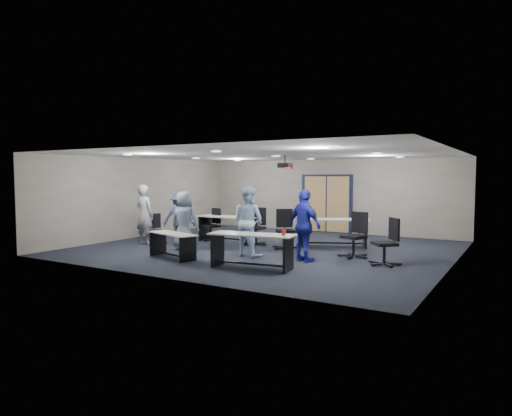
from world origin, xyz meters
The scene contains 25 objects.
floor centered at (0.00, 0.00, 0.00)m, with size 10.00×10.00×0.00m, color black.
back_wall centered at (0.00, 4.50, 1.35)m, with size 10.00×0.04×2.70m, color slate.
front_wall centered at (0.00, -4.50, 1.35)m, with size 10.00×0.04×2.70m, color slate.
left_wall centered at (-5.00, 0.00, 1.35)m, with size 0.04×9.00×2.70m, color slate.
right_wall centered at (5.00, 0.00, 1.35)m, with size 0.04×9.00×2.70m, color slate.
ceiling centered at (0.00, 0.00, 2.70)m, with size 10.00×9.00×0.04m, color silver.
double_door centered at (0.00, 4.46, 1.05)m, with size 2.00×0.07×2.20m.
exit_sign centered at (-1.60, 4.44, 2.45)m, with size 0.32×0.07×0.18m.
ceiling_projector centered at (0.30, 0.50, 2.40)m, with size 0.35×0.32×0.37m.
ceiling_can_lights centered at (0.00, 0.25, 2.67)m, with size 6.24×5.74×0.02m, color white, non-canonical shape.
table_front_left centered at (-1.29, -2.65, 0.44)m, with size 1.65×0.94×0.64m.
table_front_right centered at (1.16, -2.75, 0.54)m, with size 2.02×0.93×0.92m.
table_back_left centered at (-1.69, 0.40, 0.56)m, with size 2.04×0.72×0.82m.
table_back_right centered at (1.55, 1.20, 0.57)m, with size 2.15×1.43×1.14m.
chair_back_a centered at (-2.31, 0.37, 0.52)m, with size 0.66×0.66×1.04m, color black, non-canonical shape.
chair_back_b centered at (-0.61, 0.32, 0.56)m, with size 0.71×0.71×1.13m, color black, non-canonical shape.
chair_back_c centered at (0.52, 0.11, 0.57)m, with size 0.71×0.71×1.14m, color black, non-canonical shape.
chair_back_d centered at (2.64, -0.19, 0.58)m, with size 0.73×0.73×1.16m, color black, non-canonical shape.
chair_loose_left centered at (-3.18, -1.22, 0.47)m, with size 0.59×0.59×0.94m, color black, non-canonical shape.
chair_loose_right centered at (3.61, -0.83, 0.56)m, with size 0.70×0.70×1.11m, color black, non-canonical shape.
person_gray centered at (-3.55, -1.32, 0.92)m, with size 0.67×0.44×1.83m, color #979DA5.
person_plaid centered at (-1.88, -1.46, 0.83)m, with size 0.81×0.53×1.66m, color slate.
person_lightblue centered at (0.22, -1.41, 0.92)m, with size 0.89×0.69×1.83m, color #C0DDFF.
person_navy centered at (1.82, -1.39, 0.88)m, with size 1.04×0.43×1.77m, color #1D22A1.
person_back centered at (-2.94, -0.46, 0.79)m, with size 1.02×0.58×1.58m, color #384765.
Camera 1 is at (6.46, -11.42, 2.08)m, focal length 32.00 mm.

